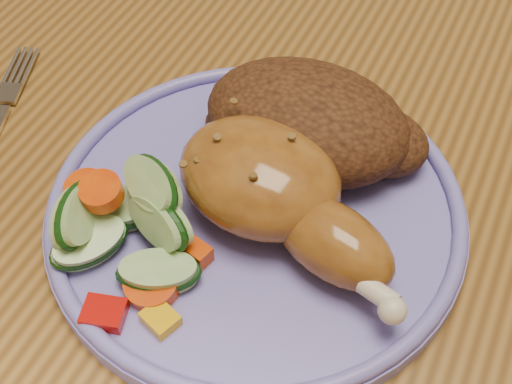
% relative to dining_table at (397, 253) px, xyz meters
% --- Properties ---
extents(dining_table, '(0.90, 1.40, 0.75)m').
position_rel_dining_table_xyz_m(dining_table, '(0.00, 0.00, 0.00)').
color(dining_table, brown).
rests_on(dining_table, ground).
extents(chair_far, '(0.42, 0.42, 0.91)m').
position_rel_dining_table_xyz_m(chair_far, '(0.00, 0.63, -0.17)').
color(chair_far, '#4C2D16').
rests_on(chair_far, ground).
extents(plate, '(0.27, 0.27, 0.01)m').
position_rel_dining_table_xyz_m(plate, '(-0.08, -0.07, 0.09)').
color(plate, '#6E66C2').
rests_on(plate, dining_table).
extents(plate_rim, '(0.26, 0.26, 0.01)m').
position_rel_dining_table_xyz_m(plate_rim, '(-0.08, -0.07, 0.10)').
color(plate_rim, '#6E66C2').
rests_on(plate_rim, plate).
extents(chicken_leg, '(0.17, 0.11, 0.06)m').
position_rel_dining_table_xyz_m(chicken_leg, '(-0.07, -0.08, 0.12)').
color(chicken_leg, brown).
rests_on(chicken_leg, plate).
extents(rice_pilaf, '(0.15, 0.10, 0.06)m').
position_rel_dining_table_xyz_m(rice_pilaf, '(-0.07, -0.01, 0.12)').
color(rice_pilaf, '#492612').
rests_on(rice_pilaf, plate).
extents(vegetable_pile, '(0.12, 0.12, 0.06)m').
position_rel_dining_table_xyz_m(vegetable_pile, '(-0.14, -0.13, 0.11)').
color(vegetable_pile, '#A50A05').
rests_on(vegetable_pile, plate).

